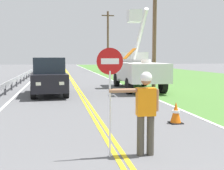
{
  "coord_description": "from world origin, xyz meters",
  "views": [
    {
      "loc": [
        -1.3,
        -1.83,
        2.14
      ],
      "look_at": [
        0.49,
        7.45,
        1.2
      ],
      "focal_mm": 45.48,
      "sensor_mm": 36.0,
      "label": 1
    }
  ],
  "objects_px": {
    "flagger_worker": "(145,108)",
    "stop_sign_paddle": "(110,78)",
    "traffic_cone_lead": "(176,113)",
    "traffic_cone_mid": "(143,103)",
    "utility_pole_near": "(155,27)",
    "utility_pole_mid": "(108,40)",
    "utility_bucket_truck": "(136,68)",
    "oncoming_suv_nearest": "(49,76)"
  },
  "relations": [
    {
      "from": "utility_pole_near",
      "to": "traffic_cone_mid",
      "type": "relative_size",
      "value": 11.52
    },
    {
      "from": "stop_sign_paddle",
      "to": "oncoming_suv_nearest",
      "type": "bearing_deg",
      "value": 98.42
    },
    {
      "from": "stop_sign_paddle",
      "to": "traffic_cone_mid",
      "type": "relative_size",
      "value": 3.33
    },
    {
      "from": "oncoming_suv_nearest",
      "to": "utility_pole_mid",
      "type": "relative_size",
      "value": 0.55
    },
    {
      "from": "flagger_worker",
      "to": "utility_pole_near",
      "type": "bearing_deg",
      "value": 69.99
    },
    {
      "from": "utility_bucket_truck",
      "to": "utility_pole_mid",
      "type": "xyz_separation_m",
      "value": [
        2.01,
        22.08,
        3.07
      ]
    },
    {
      "from": "flagger_worker",
      "to": "stop_sign_paddle",
      "type": "bearing_deg",
      "value": 176.78
    },
    {
      "from": "stop_sign_paddle",
      "to": "traffic_cone_mid",
      "type": "distance_m",
      "value": 5.33
    },
    {
      "from": "traffic_cone_mid",
      "to": "flagger_worker",
      "type": "bearing_deg",
      "value": -106.86
    },
    {
      "from": "traffic_cone_lead",
      "to": "flagger_worker",
      "type": "bearing_deg",
      "value": -125.14
    },
    {
      "from": "traffic_cone_mid",
      "to": "utility_pole_near",
      "type": "bearing_deg",
      "value": 68.34
    },
    {
      "from": "oncoming_suv_nearest",
      "to": "traffic_cone_lead",
      "type": "height_order",
      "value": "oncoming_suv_nearest"
    },
    {
      "from": "utility_bucket_truck",
      "to": "utility_pole_near",
      "type": "height_order",
      "value": "utility_pole_near"
    },
    {
      "from": "utility_pole_near",
      "to": "traffic_cone_mid",
      "type": "height_order",
      "value": "utility_pole_near"
    },
    {
      "from": "utility_pole_near",
      "to": "traffic_cone_lead",
      "type": "bearing_deg",
      "value": -105.63
    },
    {
      "from": "utility_pole_near",
      "to": "utility_pole_mid",
      "type": "height_order",
      "value": "utility_pole_mid"
    },
    {
      "from": "utility_pole_mid",
      "to": "oncoming_suv_nearest",
      "type": "bearing_deg",
      "value": -107.57
    },
    {
      "from": "utility_pole_mid",
      "to": "traffic_cone_mid",
      "type": "bearing_deg",
      "value": -97.47
    },
    {
      "from": "flagger_worker",
      "to": "stop_sign_paddle",
      "type": "xyz_separation_m",
      "value": [
        -0.77,
        0.04,
        0.66
      ]
    },
    {
      "from": "utility_bucket_truck",
      "to": "utility_pole_near",
      "type": "bearing_deg",
      "value": 28.73
    },
    {
      "from": "flagger_worker",
      "to": "traffic_cone_lead",
      "type": "bearing_deg",
      "value": 54.86
    },
    {
      "from": "flagger_worker",
      "to": "oncoming_suv_nearest",
      "type": "relative_size",
      "value": 0.39
    },
    {
      "from": "utility_bucket_truck",
      "to": "utility_pole_near",
      "type": "relative_size",
      "value": 0.85
    },
    {
      "from": "oncoming_suv_nearest",
      "to": "traffic_cone_lead",
      "type": "relative_size",
      "value": 6.69
    },
    {
      "from": "flagger_worker",
      "to": "traffic_cone_lead",
      "type": "height_order",
      "value": "flagger_worker"
    },
    {
      "from": "oncoming_suv_nearest",
      "to": "traffic_cone_mid",
      "type": "distance_m",
      "value": 6.9
    },
    {
      "from": "oncoming_suv_nearest",
      "to": "traffic_cone_mid",
      "type": "relative_size",
      "value": 6.69
    },
    {
      "from": "utility_pole_near",
      "to": "stop_sign_paddle",
      "type": "bearing_deg",
      "value": -112.92
    },
    {
      "from": "oncoming_suv_nearest",
      "to": "utility_pole_near",
      "type": "xyz_separation_m",
      "value": [
        7.21,
        2.98,
        3.15
      ]
    },
    {
      "from": "utility_pole_mid",
      "to": "traffic_cone_mid",
      "type": "height_order",
      "value": "utility_pole_mid"
    },
    {
      "from": "traffic_cone_lead",
      "to": "traffic_cone_mid",
      "type": "bearing_deg",
      "value": 102.77
    },
    {
      "from": "oncoming_suv_nearest",
      "to": "utility_pole_mid",
      "type": "xyz_separation_m",
      "value": [
        7.67,
        24.21,
        3.41
      ]
    },
    {
      "from": "flagger_worker",
      "to": "oncoming_suv_nearest",
      "type": "bearing_deg",
      "value": 102.46
    },
    {
      "from": "oncoming_suv_nearest",
      "to": "traffic_cone_mid",
      "type": "xyz_separation_m",
      "value": [
        3.74,
        -5.75,
        -0.72
      ]
    },
    {
      "from": "stop_sign_paddle",
      "to": "utility_pole_near",
      "type": "distance_m",
      "value": 14.76
    },
    {
      "from": "utility_bucket_truck",
      "to": "oncoming_suv_nearest",
      "type": "bearing_deg",
      "value": -159.36
    },
    {
      "from": "stop_sign_paddle",
      "to": "oncoming_suv_nearest",
      "type": "distance_m",
      "value": 10.55
    },
    {
      "from": "traffic_cone_mid",
      "to": "oncoming_suv_nearest",
      "type": "bearing_deg",
      "value": 123.0
    },
    {
      "from": "utility_pole_near",
      "to": "traffic_cone_mid",
      "type": "bearing_deg",
      "value": -111.66
    },
    {
      "from": "oncoming_suv_nearest",
      "to": "utility_pole_near",
      "type": "height_order",
      "value": "utility_pole_near"
    },
    {
      "from": "utility_bucket_truck",
      "to": "oncoming_suv_nearest",
      "type": "distance_m",
      "value": 6.05
    },
    {
      "from": "utility_pole_near",
      "to": "traffic_cone_lead",
      "type": "height_order",
      "value": "utility_pole_near"
    }
  ]
}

